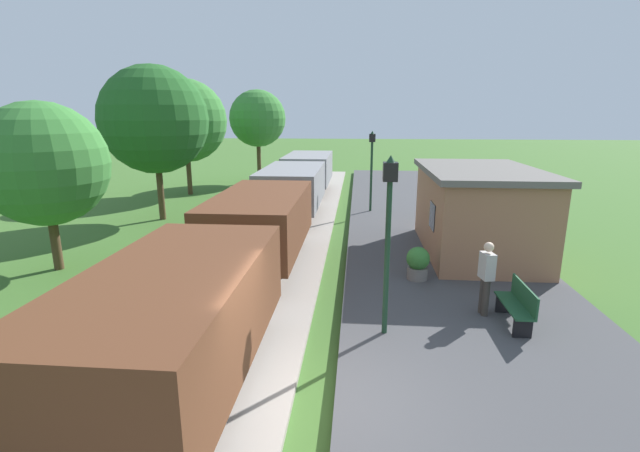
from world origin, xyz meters
name	(u,v)px	position (x,y,z in m)	size (l,w,h in m)	color
ground_plane	(322,415)	(0.00, 0.00, 0.00)	(160.00, 160.00, 0.00)	#3D6628
platform_slab	(528,420)	(3.20, 0.00, 0.12)	(6.00, 60.00, 0.25)	#424244
track_ballast	(177,404)	(-2.40, 0.00, 0.06)	(3.80, 60.00, 0.12)	#9E9389
rail_near	(219,400)	(-1.68, 0.00, 0.19)	(0.07, 60.00, 0.14)	slate
rail_far	(134,395)	(-3.12, 0.00, 0.19)	(0.07, 60.00, 0.14)	slate
freight_train	(280,204)	(-2.40, 10.08, 1.40)	(2.50, 26.00, 2.12)	brown
station_hut	(477,210)	(4.40, 8.41, 1.65)	(3.50, 5.80, 2.78)	#9E6B4C
bench_near_hut	(518,304)	(4.00, 3.06, 0.72)	(0.42, 1.50, 0.91)	#1E4C2D
bench_down_platform	(437,207)	(4.00, 13.32, 0.72)	(0.42, 1.50, 0.91)	#1E4C2D
person_waiting	(486,275)	(3.42, 3.53, 1.18)	(0.30, 0.42, 1.71)	#38332D
potted_planter	(418,263)	(2.20, 5.67, 0.72)	(0.64, 0.64, 0.92)	slate
lamp_post_near	(389,214)	(1.12, 2.44, 2.80)	(0.28, 0.28, 3.70)	#193823
lamp_post_far	(372,156)	(1.12, 14.54, 2.80)	(0.28, 0.28, 3.70)	#193823
tree_trackside_mid	(44,164)	(-8.73, 6.28, 3.26)	(3.65, 3.65, 5.09)	#4C3823
tree_trackside_far	(154,120)	(-8.36, 13.08, 4.43)	(4.65, 4.65, 6.76)	#4C3823
tree_field_left	(185,121)	(-9.47, 19.49, 4.29)	(4.72, 4.72, 6.65)	#4C3823
tree_field_distant	(258,119)	(-6.39, 24.70, 4.36)	(3.83, 3.83, 6.28)	#4C3823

